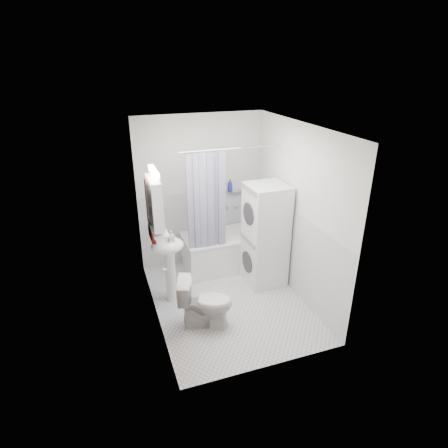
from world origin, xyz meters
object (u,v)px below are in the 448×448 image
object	(u,v)px
washer_dryer	(265,235)
toilet	(205,303)
bathtub	(230,248)
sink	(168,255)

from	to	relation	value
washer_dryer	toilet	bearing A→B (deg)	-150.08
bathtub	washer_dryer	xyz separation A→B (m)	(0.32, -0.61, 0.45)
bathtub	washer_dryer	bearing A→B (deg)	-62.13
washer_dryer	toilet	distance (m)	1.40
sink	washer_dryer	distance (m)	1.43
washer_dryer	toilet	world-z (taller)	washer_dryer
toilet	washer_dryer	bearing A→B (deg)	-39.48
bathtub	toilet	world-z (taller)	toilet
sink	toilet	size ratio (longest dim) A/B	1.54
toilet	sink	bearing A→B (deg)	42.26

